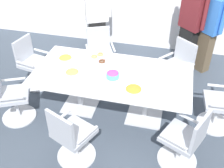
{
  "coord_description": "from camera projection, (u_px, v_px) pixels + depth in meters",
  "views": [
    {
      "loc": [
        0.84,
        -3.33,
        3.11
      ],
      "look_at": [
        0.0,
        0.0,
        0.55
      ],
      "focal_mm": 43.93,
      "sensor_mm": 36.0,
      "label": 1
    }
  ],
  "objects": [
    {
      "name": "office_chair_2",
      "position": [
        223.0,
        105.0,
        4.1
      ],
      "size": [
        0.58,
        0.58,
        0.91
      ],
      "rotation": [
        0.0,
        0.0,
        -4.64
      ],
      "color": "silver",
      "rests_on": "ground"
    },
    {
      "name": "conference_table",
      "position": [
        112.0,
        80.0,
        4.24
      ],
      "size": [
        2.4,
        1.2,
        0.75
      ],
      "color": "white",
      "rests_on": "ground"
    },
    {
      "name": "snack_bowl_chips_yellow",
      "position": [
        65.0,
        59.0,
        4.43
      ],
      "size": [
        0.23,
        0.23,
        0.09
      ],
      "color": "beige",
      "rests_on": "conference_table"
    },
    {
      "name": "office_chair_4",
      "position": [
        100.0,
        55.0,
        5.29
      ],
      "size": [
        0.72,
        0.72,
        0.91
      ],
      "rotation": [
        0.0,
        0.0,
        -2.71
      ],
      "color": "silver",
      "rests_on": "ground"
    },
    {
      "name": "person_standing_0",
      "position": [
        97.0,
        17.0,
        5.48
      ],
      "size": [
        0.58,
        0.4,
        1.75
      ],
      "rotation": [
        0.0,
        0.0,
        -2.67
      ],
      "color": "black",
      "rests_on": "ground"
    },
    {
      "name": "ground_plane",
      "position": [
        112.0,
        110.0,
        4.62
      ],
      "size": [
        10.0,
        10.0,
        0.01
      ],
      "primitive_type": "cube",
      "color": "#3D4754"
    },
    {
      "name": "office_chair_5",
      "position": [
        33.0,
        65.0,
        4.99
      ],
      "size": [
        0.64,
        0.64,
        0.91
      ],
      "rotation": [
        0.0,
        0.0,
        -1.77
      ],
      "color": "silver",
      "rests_on": "ground"
    },
    {
      "name": "napkin_pile",
      "position": [
        172.0,
        79.0,
        4.0
      ],
      "size": [
        0.16,
        0.16,
        0.06
      ],
      "primitive_type": "cube",
      "color": "white",
      "rests_on": "conference_table"
    },
    {
      "name": "office_chair_6",
      "position": [
        11.0,
        98.0,
        4.24
      ],
      "size": [
        0.72,
        0.72,
        0.91
      ],
      "rotation": [
        0.0,
        0.0,
        -1.13
      ],
      "color": "silver",
      "rests_on": "ground"
    },
    {
      "name": "snack_bowl_cookies",
      "position": [
        72.0,
        73.0,
        4.11
      ],
      "size": [
        0.22,
        0.22,
        0.08
      ],
      "color": "beige",
      "rests_on": "conference_table"
    },
    {
      "name": "snack_bowl_candy_mix",
      "position": [
        113.0,
        74.0,
        4.05
      ],
      "size": [
        0.2,
        0.2,
        0.11
      ],
      "color": "#4C9EC6",
      "rests_on": "conference_table"
    },
    {
      "name": "snack_bowl_chips_orange",
      "position": [
        134.0,
        90.0,
        3.75
      ],
      "size": [
        0.25,
        0.25,
        0.11
      ],
      "color": "white",
      "rests_on": "conference_table"
    },
    {
      "name": "office_chair_0",
      "position": [
        72.0,
        138.0,
        3.58
      ],
      "size": [
        0.71,
        0.71,
        0.91
      ],
      "rotation": [
        0.0,
        0.0,
        -0.41
      ],
      "color": "silver",
      "rests_on": "ground"
    },
    {
      "name": "office_chair_1",
      "position": [
        185.0,
        142.0,
        3.53
      ],
      "size": [
        0.72,
        0.72,
        0.91
      ],
      "rotation": [
        0.0,
        0.0,
        1.13
      ],
      "color": "silver",
      "rests_on": "ground"
    },
    {
      "name": "donut_platter",
      "position": [
        101.0,
        58.0,
        4.49
      ],
      "size": [
        0.33,
        0.32,
        0.04
      ],
      "color": "white",
      "rests_on": "conference_table"
    },
    {
      "name": "office_chair_3",
      "position": [
        177.0,
        69.0,
        4.89
      ],
      "size": [
        0.76,
        0.76,
        0.91
      ],
      "rotation": [
        0.0,
        0.0,
        -3.82
      ],
      "color": "silver",
      "rests_on": "ground"
    },
    {
      "name": "person_standing_1",
      "position": [
        191.0,
        24.0,
        5.15
      ],
      "size": [
        0.51,
        0.47,
        1.79
      ],
      "rotation": [
        0.0,
        0.0,
        -3.87
      ],
      "color": "black",
      "rests_on": "ground"
    },
    {
      "name": "person_standing_2",
      "position": [
        208.0,
        28.0,
        5.1
      ],
      "size": [
        0.5,
        0.47,
        1.74
      ],
      "rotation": [
        0.0,
        0.0,
        -3.88
      ],
      "color": "brown",
      "rests_on": "ground"
    }
  ]
}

